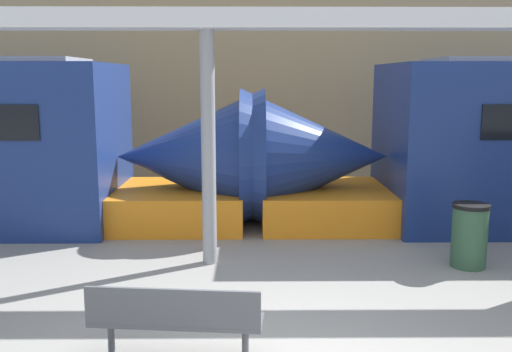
% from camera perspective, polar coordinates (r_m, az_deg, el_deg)
% --- Properties ---
extents(station_wall, '(56.00, 0.20, 5.00)m').
position_cam_1_polar(station_wall, '(15.50, -0.16, 8.59)').
color(station_wall, tan).
rests_on(station_wall, ground_plane).
extents(bench_near, '(1.75, 0.60, 0.84)m').
position_cam_1_polar(bench_near, '(5.84, -8.10, -13.74)').
color(bench_near, '#4C4F54').
rests_on(bench_near, ground_plane).
extents(trash_bin, '(0.55, 0.55, 0.97)m').
position_cam_1_polar(trash_bin, '(9.20, 20.57, -5.57)').
color(trash_bin, '#2D5138').
rests_on(trash_bin, ground_plane).
extents(support_column_near, '(0.22, 0.22, 3.52)m').
position_cam_1_polar(support_column_near, '(8.58, -4.78, 2.62)').
color(support_column_near, gray).
rests_on(support_column_near, ground_plane).
extents(canopy_beam, '(28.00, 0.60, 0.28)m').
position_cam_1_polar(canopy_beam, '(8.56, -4.97, 15.36)').
color(canopy_beam, silver).
rests_on(canopy_beam, support_column_near).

